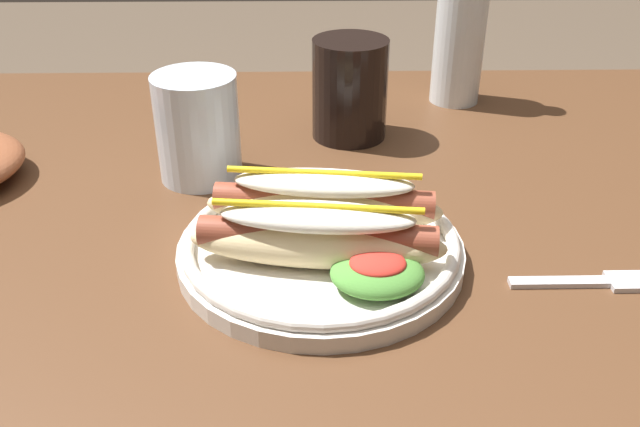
{
  "coord_description": "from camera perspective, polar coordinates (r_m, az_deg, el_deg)",
  "views": [
    {
      "loc": [
        0.06,
        -0.6,
        1.09
      ],
      "look_at": [
        0.07,
        -0.05,
        0.77
      ],
      "focal_mm": 38.78,
      "sensor_mm": 36.0,
      "label": 1
    }
  ],
  "objects": [
    {
      "name": "glass_bottle",
      "position": [
        0.96,
        11.48,
        14.36
      ],
      "size": [
        0.07,
        0.07,
        0.24
      ],
      "color": "silver",
      "rests_on": "dining_table"
    },
    {
      "name": "hot_dog_plate",
      "position": [
        0.61,
        0.24,
        -1.86
      ],
      "size": [
        0.26,
        0.26,
        0.08
      ],
      "color": "silver",
      "rests_on": "dining_table"
    },
    {
      "name": "dining_table",
      "position": [
        0.76,
        -5.58,
        -6.66
      ],
      "size": [
        1.25,
        0.86,
        0.74
      ],
      "color": "#51331E",
      "rests_on": "ground_plane"
    },
    {
      "name": "water_cup",
      "position": [
        0.75,
        -10.06,
        7.0
      ],
      "size": [
        0.09,
        0.09,
        0.12
      ],
      "primitive_type": "cylinder",
      "color": "silver",
      "rests_on": "dining_table"
    },
    {
      "name": "soda_cup",
      "position": [
        0.84,
        2.47,
        10.22
      ],
      "size": [
        0.09,
        0.09,
        0.12
      ],
      "primitive_type": "cylinder",
      "color": "black",
      "rests_on": "dining_table"
    },
    {
      "name": "fork",
      "position": [
        0.64,
        21.52,
        -5.27
      ],
      "size": [
        0.12,
        0.03,
        0.0
      ],
      "rotation": [
        0.0,
        0.0,
        -0.0
      ],
      "color": "silver",
      "rests_on": "dining_table"
    }
  ]
}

